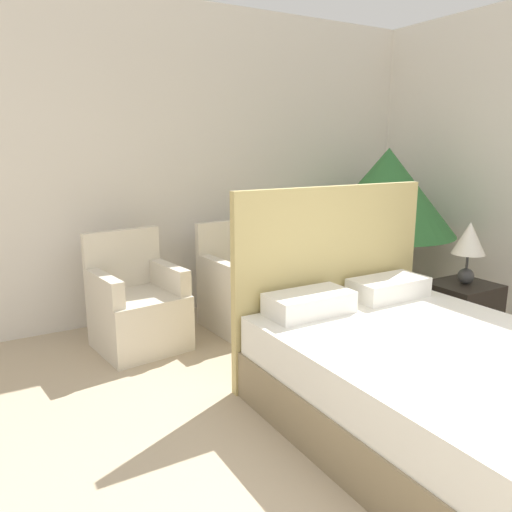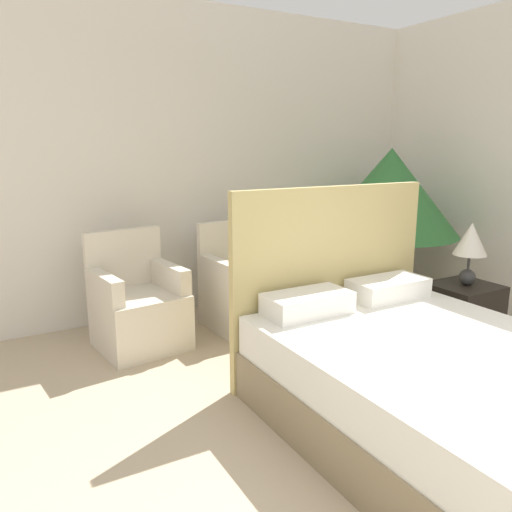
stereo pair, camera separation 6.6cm
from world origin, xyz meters
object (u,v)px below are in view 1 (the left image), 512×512
(table_lamp, at_px, (469,242))
(armchair_near_window_right, at_px, (244,294))
(armchair_near_window_left, at_px, (138,312))
(bed, at_px, (428,377))
(potted_palm, at_px, (387,196))
(nightstand, at_px, (460,317))

(table_lamp, bearing_deg, armchair_near_window_right, 131.34)
(armchair_near_window_left, bearing_deg, bed, -68.74)
(armchair_near_window_left, bearing_deg, armchair_near_window_right, -6.97)
(bed, height_order, table_lamp, bed)
(potted_palm, xyz_separation_m, table_lamp, (-0.34, -1.23, -0.23))
(nightstand, bearing_deg, armchair_near_window_right, 131.48)
(table_lamp, bearing_deg, nightstand, 106.74)
(armchair_near_window_left, xyz_separation_m, nightstand, (2.19, -1.37, -0.02))
(bed, xyz_separation_m, table_lamp, (1.11, 0.63, 0.58))
(bed, distance_m, potted_palm, 2.49)
(armchair_near_window_left, relative_size, armchair_near_window_right, 1.00)
(bed, bearing_deg, potted_palm, 51.99)
(bed, relative_size, armchair_near_window_left, 2.12)
(bed, xyz_separation_m, armchair_near_window_right, (-0.10, 2.01, -0.01))
(potted_palm, bearing_deg, table_lamp, -105.38)
(bed, relative_size, armchair_near_window_right, 2.12)
(potted_palm, distance_m, table_lamp, 1.30)
(table_lamp, bearing_deg, bed, -150.64)
(table_lamp, bearing_deg, armchair_near_window_left, 147.75)
(armchair_near_window_right, height_order, nightstand, armchair_near_window_right)
(armchair_near_window_left, height_order, nightstand, armchair_near_window_left)
(armchair_near_window_right, bearing_deg, table_lamp, -52.43)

